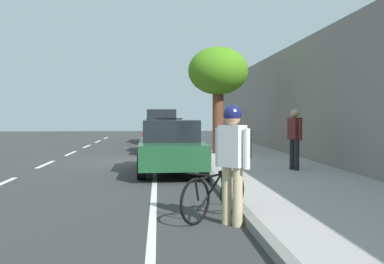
% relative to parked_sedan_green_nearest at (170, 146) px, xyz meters
% --- Properties ---
extents(ground, '(59.28, 59.28, 0.00)m').
position_rel_parked_sedan_green_nearest_xyz_m(ground, '(-1.04, 2.94, -0.75)').
color(ground, '#343434').
extents(sidewalk, '(3.63, 37.05, 0.15)m').
position_rel_parked_sedan_green_nearest_xyz_m(sidewalk, '(2.93, 2.94, -0.68)').
color(sidewalk, '#A79F9E').
rests_on(sidewalk, ground).
extents(curb_edge, '(0.16, 37.05, 0.15)m').
position_rel_parked_sedan_green_nearest_xyz_m(curb_edge, '(1.04, 2.94, -0.68)').
color(curb_edge, gray).
rests_on(curb_edge, ground).
extents(lane_stripe_centre, '(0.14, 35.80, 0.01)m').
position_rel_parked_sedan_green_nearest_xyz_m(lane_stripe_centre, '(-4.13, 2.31, -0.75)').
color(lane_stripe_centre, white).
rests_on(lane_stripe_centre, ground).
extents(lane_stripe_bike_edge, '(0.12, 37.05, 0.01)m').
position_rel_parked_sedan_green_nearest_xyz_m(lane_stripe_bike_edge, '(-0.43, 2.94, -0.75)').
color(lane_stripe_bike_edge, white).
rests_on(lane_stripe_bike_edge, ground).
extents(building_facade, '(0.50, 37.05, 4.34)m').
position_rel_parked_sedan_green_nearest_xyz_m(building_facade, '(4.99, 2.94, 1.42)').
color(building_facade, gray).
rests_on(building_facade, ground).
extents(parked_sedan_green_nearest, '(1.93, 4.44, 1.52)m').
position_rel_parked_sedan_green_nearest_xyz_m(parked_sedan_green_nearest, '(0.00, 0.00, 0.00)').
color(parked_sedan_green_nearest, '#1E512D').
rests_on(parked_sedan_green_nearest, ground).
extents(parked_sedan_red_second, '(1.99, 4.47, 1.52)m').
position_rel_parked_sedan_green_nearest_xyz_m(parked_sedan_red_second, '(-0.04, 7.09, 0.00)').
color(parked_sedan_red_second, maroon).
rests_on(parked_sedan_red_second, ground).
extents(parked_suv_tan_mid, '(2.05, 4.74, 1.99)m').
position_rel_parked_sedan_green_nearest_xyz_m(parked_suv_tan_mid, '(-0.12, 13.61, 0.27)').
color(parked_suv_tan_mid, tan).
rests_on(parked_suv_tan_mid, ground).
extents(bicycle_at_curb, '(1.22, 1.33, 0.77)m').
position_rel_parked_sedan_green_nearest_xyz_m(bicycle_at_curb, '(0.57, -5.66, -0.37)').
color(bicycle_at_curb, black).
rests_on(bicycle_at_curb, ground).
extents(cyclist_with_backpack, '(0.54, 0.55, 1.82)m').
position_rel_parked_sedan_green_nearest_xyz_m(cyclist_with_backpack, '(0.79, -6.09, 0.37)').
color(cyclist_with_backpack, '#C6B284').
rests_on(cyclist_with_backpack, ground).
extents(street_tree_mid_block, '(2.37, 2.37, 4.19)m').
position_rel_parked_sedan_green_nearest_xyz_m(street_tree_mid_block, '(2.02, 4.48, 2.57)').
color(street_tree_mid_block, brown).
rests_on(street_tree_mid_block, sidewalk).
extents(pedestrian_on_phone, '(0.33, 0.60, 1.68)m').
position_rel_parked_sedan_green_nearest_xyz_m(pedestrian_on_phone, '(3.41, -0.87, 0.35)').
color(pedestrian_on_phone, black).
rests_on(pedestrian_on_phone, sidewalk).
extents(fire_hydrant, '(0.22, 0.22, 0.84)m').
position_rel_parked_sedan_green_nearest_xyz_m(fire_hydrant, '(1.47, 11.16, -0.18)').
color(fire_hydrant, red).
rests_on(fire_hydrant, sidewalk).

